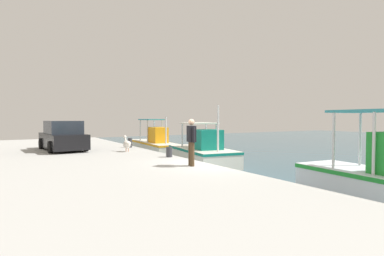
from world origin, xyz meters
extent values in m
cube|color=#B2B2AD|center=(0.00, -5.00, 0.40)|extent=(36.00, 10.00, 0.80)
cube|color=silver|center=(-10.95, 2.59, 0.39)|extent=(6.47, 2.07, 0.78)
cube|color=orange|center=(-10.95, 2.59, 0.70)|extent=(6.51, 2.11, 0.12)
cube|color=orange|center=(-10.15, 2.54, 1.32)|extent=(1.85, 1.10, 1.08)
cylinder|color=silver|center=(-12.42, 2.12, 1.57)|extent=(0.08, 0.08, 1.59)
cylinder|color=silver|center=(-12.34, 3.26, 1.57)|extent=(0.08, 0.08, 1.59)
cylinder|color=silver|center=(-10.70, 2.00, 1.57)|extent=(0.08, 0.08, 1.59)
cylinder|color=silver|center=(-10.62, 3.14, 1.57)|extent=(0.08, 0.08, 1.59)
cube|color=teal|center=(-11.52, 2.63, 2.41)|extent=(2.66, 1.37, 0.08)
cylinder|color=silver|center=(-8.57, 2.43, 1.69)|extent=(0.10, 0.10, 1.83)
torus|color=orange|center=(-10.15, 3.09, 1.32)|extent=(0.55, 0.14, 0.54)
cube|color=silver|center=(-4.24, 2.47, 0.44)|extent=(5.22, 2.86, 0.89)
cube|color=#0F7260|center=(-4.24, 2.47, 0.81)|extent=(5.27, 2.90, 0.12)
cube|color=#0F7260|center=(-3.63, 2.37, 1.40)|extent=(1.57, 1.47, 1.02)
cylinder|color=silver|center=(-5.45, 1.91, 1.54)|extent=(0.08, 0.08, 1.30)
cylinder|color=silver|center=(-5.23, 3.37, 1.54)|extent=(0.08, 0.08, 1.30)
cylinder|color=silver|center=(-4.13, 1.70, 1.54)|extent=(0.08, 0.08, 1.30)
cylinder|color=silver|center=(-3.90, 3.17, 1.54)|extent=(0.08, 0.08, 1.30)
cube|color=silver|center=(-4.68, 2.54, 2.23)|extent=(2.22, 1.85, 0.08)
cylinder|color=silver|center=(-2.40, 2.18, 2.01)|extent=(0.10, 0.10, 2.24)
torus|color=orange|center=(-3.63, 3.07, 1.40)|extent=(0.55, 0.18, 0.54)
cube|color=white|center=(4.87, 2.53, 0.49)|extent=(4.85, 2.22, 0.99)
cube|color=#1E8C2D|center=(4.87, 2.53, 0.91)|extent=(4.89, 2.27, 0.12)
cylinder|color=silver|center=(3.76, 2.04, 1.83)|extent=(0.08, 0.08, 1.69)
cylinder|color=silver|center=(3.89, 3.25, 1.83)|extent=(0.08, 0.08, 1.69)
cylinder|color=silver|center=(5.02, 1.91, 1.83)|extent=(0.08, 0.08, 1.69)
cube|color=teal|center=(4.45, 2.58, 2.72)|extent=(2.02, 1.47, 0.08)
cylinder|color=tan|center=(-5.41, -1.27, 0.91)|extent=(0.04, 0.04, 0.22)
cylinder|color=tan|center=(-5.41, -1.39, 0.91)|extent=(0.04, 0.04, 0.22)
ellipsoid|color=white|center=(-5.46, -1.33, 1.16)|extent=(0.65, 0.33, 0.40)
ellipsoid|color=silver|center=(-5.41, -1.33, 1.22)|extent=(0.55, 0.38, 0.28)
cylinder|color=white|center=(-5.65, -1.33, 1.38)|extent=(0.19, 0.09, 0.27)
sphere|color=white|center=(-5.73, -1.34, 1.54)|extent=(0.16, 0.16, 0.16)
cone|color=#F2B272|center=(-5.93, -1.34, 1.52)|extent=(0.30, 0.08, 0.07)
cylinder|color=#4C3823|center=(0.27, -0.89, 1.23)|extent=(0.16, 0.16, 0.86)
cylinder|color=#4C3823|center=(0.07, -0.85, 1.23)|extent=(0.16, 0.16, 0.86)
cube|color=black|center=(0.17, -0.87, 1.95)|extent=(0.47, 0.33, 0.58)
cylinder|color=black|center=(0.42, -0.93, 1.93)|extent=(0.10, 0.10, 0.55)
cylinder|color=black|center=(-0.08, -0.81, 1.93)|extent=(0.10, 0.10, 0.55)
sphere|color=tan|center=(0.17, -0.87, 2.37)|extent=(0.22, 0.22, 0.22)
cylinder|color=black|center=(-9.32, -3.27, 1.10)|extent=(0.61, 0.23, 0.60)
cylinder|color=black|center=(-9.18, -4.97, 1.10)|extent=(0.61, 0.23, 0.60)
cylinder|color=black|center=(-6.79, -3.07, 1.10)|extent=(0.61, 0.23, 0.60)
cylinder|color=black|center=(-6.65, -4.76, 1.10)|extent=(0.61, 0.23, 0.60)
cube|color=black|center=(-7.99, -4.02, 1.31)|extent=(4.22, 2.02, 0.76)
cube|color=#262D38|center=(-7.84, -4.00, 2.03)|extent=(2.32, 1.73, 0.68)
cylinder|color=#333338|center=(-7.47, -0.45, 1.07)|extent=(0.24, 0.24, 0.55)
cylinder|color=#333338|center=(-2.42, -0.45, 1.02)|extent=(0.27, 0.27, 0.45)
camera|label=1|loc=(9.35, -6.40, 2.51)|focal=28.13mm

